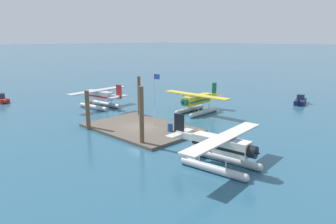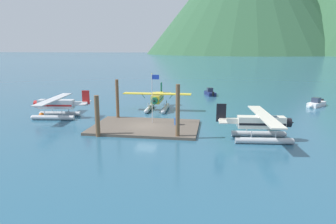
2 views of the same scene
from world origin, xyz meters
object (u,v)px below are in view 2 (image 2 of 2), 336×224
object	(u,v)px
boat_navy_open_north	(210,93)
boat_white_open_east	(316,103)
fuel_drum	(177,121)
seaplane_silver_port_fwd	(56,107)
flagpole	(153,92)
mooring_buoy	(42,115)
seaplane_cream_stbd_aft	(261,126)
seaplane_yellow_bow_centre	(157,100)

from	to	relation	value
boat_navy_open_north	boat_white_open_east	bearing A→B (deg)	-29.01
fuel_drum	seaplane_silver_port_fwd	world-z (taller)	seaplane_silver_port_fwd
flagpole	mooring_buoy	bearing A→B (deg)	175.09
flagpole	seaplane_cream_stbd_aft	size ratio (longest dim) A/B	0.59
seaplane_cream_stbd_aft	boat_navy_open_north	distance (m)	31.14
seaplane_yellow_bow_centre	boat_navy_open_north	xyz separation A→B (m)	(7.73, 16.83, -1.09)
fuel_drum	seaplane_cream_stbd_aft	xyz separation A→B (m)	(9.38, -3.91, 0.84)
fuel_drum	boat_navy_open_north	world-z (taller)	boat_navy_open_north
seaplane_yellow_bow_centre	mooring_buoy	bearing A→B (deg)	-152.16
seaplane_yellow_bow_centre	seaplane_cream_stbd_aft	xyz separation A→B (m)	(13.63, -13.72, 0.00)
mooring_buoy	seaplane_cream_stbd_aft	world-z (taller)	seaplane_cream_stbd_aft
seaplane_silver_port_fwd	seaplane_yellow_bow_centre	bearing A→B (deg)	30.09
fuel_drum	seaplane_yellow_bow_centre	xyz separation A→B (m)	(-4.25, 9.81, 0.84)
flagpole	seaplane_silver_port_fwd	distance (m)	14.30
seaplane_silver_port_fwd	boat_white_open_east	distance (m)	40.74
mooring_buoy	fuel_drum	bearing A→B (deg)	-6.05
seaplane_silver_port_fwd	boat_navy_open_north	size ratio (longest dim) A/B	2.20
seaplane_yellow_bow_centre	boat_white_open_east	world-z (taller)	seaplane_yellow_bow_centre
flagpole	seaplane_cream_stbd_aft	world-z (taller)	flagpole
boat_white_open_east	seaplane_cream_stbd_aft	bearing A→B (deg)	-119.36
flagpole	seaplane_cream_stbd_aft	distance (m)	13.46
flagpole	fuel_drum	size ratio (longest dim) A/B	7.00
seaplane_yellow_bow_centre	fuel_drum	bearing A→B (deg)	-66.58
fuel_drum	boat_white_open_east	xyz separation A→B (m)	(21.08, 16.88, -0.25)
seaplane_yellow_bow_centre	seaplane_cream_stbd_aft	world-z (taller)	same
mooring_buoy	boat_navy_open_north	distance (m)	33.35
mooring_buoy	seaplane_yellow_bow_centre	bearing A→B (deg)	27.84
flagpole	mooring_buoy	size ratio (longest dim) A/B	8.04
seaplane_cream_stbd_aft	seaplane_yellow_bow_centre	bearing A→B (deg)	134.81
seaplane_yellow_bow_centre	boat_white_open_east	bearing A→B (deg)	15.61
fuel_drum	boat_navy_open_north	size ratio (longest dim) A/B	0.18
flagpole	boat_navy_open_north	distance (m)	27.05
flagpole	boat_white_open_east	bearing A→B (deg)	33.96
boat_white_open_east	flagpole	bearing A→B (deg)	-146.04
flagpole	mooring_buoy	distance (m)	16.46
mooring_buoy	seaplane_cream_stbd_aft	bearing A→B (deg)	-11.79
seaplane_cream_stbd_aft	boat_white_open_east	xyz separation A→B (m)	(11.70, 20.80, -1.09)
fuel_drum	seaplane_yellow_bow_centre	world-z (taller)	seaplane_yellow_bow_centre
fuel_drum	boat_navy_open_north	xyz separation A→B (m)	(3.48, 26.64, -0.25)
flagpole	boat_white_open_east	world-z (taller)	flagpole
seaplane_cream_stbd_aft	boat_navy_open_north	bearing A→B (deg)	100.93
flagpole	seaplane_yellow_bow_centre	world-z (taller)	flagpole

